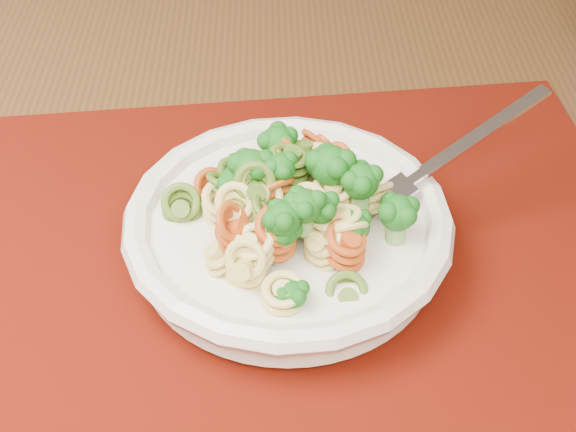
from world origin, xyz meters
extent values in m
cube|color=#4A2C14|center=(0.19, 0.58, 0.75)|extent=(1.68, 1.28, 0.04)
cube|color=#4C0E03|center=(0.23, 0.49, 0.77)|extent=(0.55, 0.46, 0.00)
cylinder|color=silver|center=(0.22, 0.49, 0.78)|extent=(0.10, 0.10, 0.01)
cylinder|color=silver|center=(0.22, 0.49, 0.79)|extent=(0.21, 0.21, 0.03)
torus|color=silver|center=(0.22, 0.49, 0.81)|extent=(0.23, 0.23, 0.02)
camera|label=1|loc=(0.11, 0.10, 1.19)|focal=50.00mm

